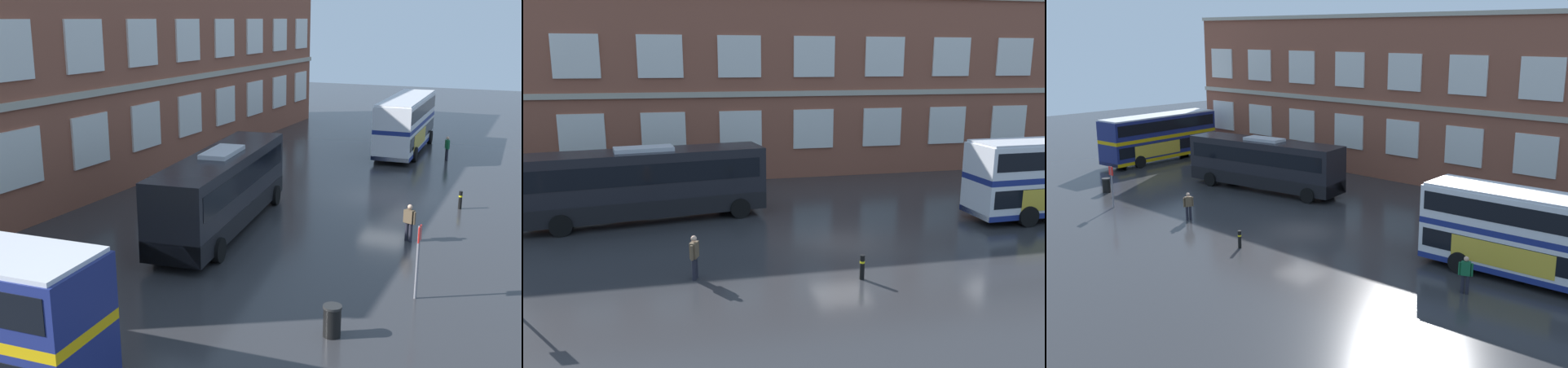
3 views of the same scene
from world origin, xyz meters
TOP-DOWN VIEW (x-y plane):
  - ground_plane at (0.00, 2.00)m, footprint 120.00×120.00m
  - brick_terminal_building at (-0.02, 17.98)m, footprint 50.49×8.19m
  - double_decker_middle at (12.97, 1.76)m, footprint 11.08×3.16m
  - touring_coach at (-8.60, 5.55)m, footprint 12.24×4.25m
  - waiting_passenger at (11.06, -1.59)m, footprint 0.63×0.37m
  - second_passenger at (-6.69, -2.75)m, footprint 0.38×0.62m
  - bus_stand_flag at (-12.59, -4.27)m, footprint 0.44×0.10m
  - station_litter_bin at (-16.45, -2.46)m, footprint 0.60×0.60m
  - safety_bollard_west at (-0.60, -4.12)m, footprint 0.19×0.19m

SIDE VIEW (x-z plane):
  - ground_plane at x=0.00m, z-range 0.00..0.00m
  - safety_bollard_west at x=-0.60m, z-range 0.02..0.97m
  - station_litter_bin at x=-16.45m, z-range 0.01..1.04m
  - waiting_passenger at x=11.06m, z-range 0.08..1.78m
  - second_passenger at x=-6.69m, z-range 0.08..1.78m
  - bus_stand_flag at x=-12.59m, z-range 0.29..2.99m
  - touring_coach at x=-8.60m, z-range 0.01..3.81m
  - double_decker_middle at x=12.97m, z-range 0.11..4.18m
  - brick_terminal_building at x=-0.02m, z-range -0.15..12.30m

